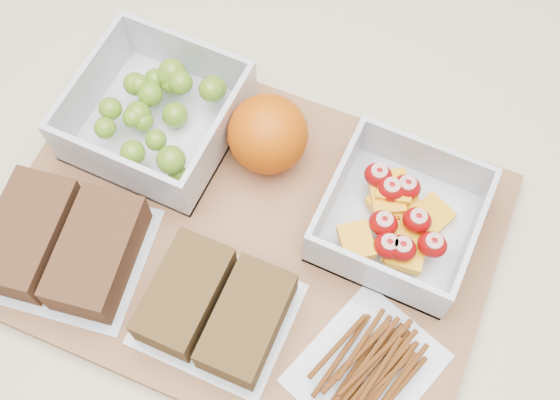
{
  "coord_description": "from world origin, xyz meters",
  "views": [
    {
      "loc": [
        0.12,
        -0.23,
        1.48
      ],
      "look_at": [
        0.01,
        0.01,
        0.93
      ],
      "focal_mm": 45.0,
      "sensor_mm": 36.0,
      "label": 1
    }
  ],
  "objects_px": {
    "grape_container": "(159,113)",
    "orange": "(268,134)",
    "fruit_container": "(399,219)",
    "pretzel_bag": "(368,365)",
    "sandwich_bag_center": "(216,308)",
    "sandwich_bag_left": "(63,244)",
    "cutting_board": "(247,237)"
  },
  "relations": [
    {
      "from": "cutting_board",
      "to": "sandwich_bag_center",
      "type": "distance_m",
      "value": 0.08
    },
    {
      "from": "orange",
      "to": "pretzel_bag",
      "type": "xyz_separation_m",
      "value": [
        0.16,
        -0.15,
        -0.02
      ]
    },
    {
      "from": "fruit_container",
      "to": "sandwich_bag_center",
      "type": "distance_m",
      "value": 0.17
    },
    {
      "from": "fruit_container",
      "to": "cutting_board",
      "type": "bearing_deg",
      "value": -152.75
    },
    {
      "from": "cutting_board",
      "to": "grape_container",
      "type": "relative_size",
      "value": 3.04
    },
    {
      "from": "sandwich_bag_left",
      "to": "pretzel_bag",
      "type": "relative_size",
      "value": 1.12
    },
    {
      "from": "orange",
      "to": "pretzel_bag",
      "type": "bearing_deg",
      "value": -43.03
    },
    {
      "from": "fruit_container",
      "to": "sandwich_bag_left",
      "type": "relative_size",
      "value": 0.83
    },
    {
      "from": "grape_container",
      "to": "sandwich_bag_center",
      "type": "bearing_deg",
      "value": -47.34
    },
    {
      "from": "fruit_container",
      "to": "pretzel_bag",
      "type": "xyz_separation_m",
      "value": [
        0.02,
        -0.12,
        -0.01
      ]
    },
    {
      "from": "grape_container",
      "to": "sandwich_bag_center",
      "type": "distance_m",
      "value": 0.19
    },
    {
      "from": "orange",
      "to": "sandwich_bag_left",
      "type": "bearing_deg",
      "value": -125.44
    },
    {
      "from": "pretzel_bag",
      "to": "grape_container",
      "type": "bearing_deg",
      "value": 153.32
    },
    {
      "from": "orange",
      "to": "fruit_container",
      "type": "bearing_deg",
      "value": -8.7
    },
    {
      "from": "cutting_board",
      "to": "sandwich_bag_left",
      "type": "relative_size",
      "value": 2.79
    },
    {
      "from": "orange",
      "to": "pretzel_bag",
      "type": "relative_size",
      "value": 0.53
    },
    {
      "from": "sandwich_bag_center",
      "to": "pretzel_bag",
      "type": "height_order",
      "value": "sandwich_bag_center"
    },
    {
      "from": "sandwich_bag_center",
      "to": "fruit_container",
      "type": "bearing_deg",
      "value": 51.84
    },
    {
      "from": "fruit_container",
      "to": "orange",
      "type": "xyz_separation_m",
      "value": [
        -0.13,
        0.02,
        0.02
      ]
    },
    {
      "from": "sandwich_bag_left",
      "to": "pretzel_bag",
      "type": "bearing_deg",
      "value": 3.3
    },
    {
      "from": "sandwich_bag_left",
      "to": "orange",
      "type": "bearing_deg",
      "value": 54.56
    },
    {
      "from": "orange",
      "to": "sandwich_bag_left",
      "type": "height_order",
      "value": "orange"
    },
    {
      "from": "cutting_board",
      "to": "pretzel_bag",
      "type": "distance_m",
      "value": 0.15
    },
    {
      "from": "fruit_container",
      "to": "sandwich_bag_left",
      "type": "bearing_deg",
      "value": -150.4
    },
    {
      "from": "cutting_board",
      "to": "orange",
      "type": "height_order",
      "value": "orange"
    },
    {
      "from": "cutting_board",
      "to": "sandwich_bag_left",
      "type": "bearing_deg",
      "value": -150.58
    },
    {
      "from": "cutting_board",
      "to": "grape_container",
      "type": "xyz_separation_m",
      "value": [
        -0.12,
        0.06,
        0.03
      ]
    },
    {
      "from": "grape_container",
      "to": "orange",
      "type": "xyz_separation_m",
      "value": [
        0.1,
        0.02,
        0.01
      ]
    },
    {
      "from": "grape_container",
      "to": "orange",
      "type": "relative_size",
      "value": 1.93
    },
    {
      "from": "cutting_board",
      "to": "pretzel_bag",
      "type": "relative_size",
      "value": 3.11
    },
    {
      "from": "grape_container",
      "to": "sandwich_bag_left",
      "type": "relative_size",
      "value": 0.92
    },
    {
      "from": "orange",
      "to": "sandwich_bag_left",
      "type": "relative_size",
      "value": 0.48
    }
  ]
}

